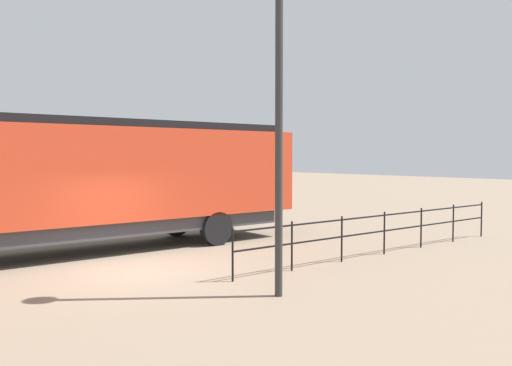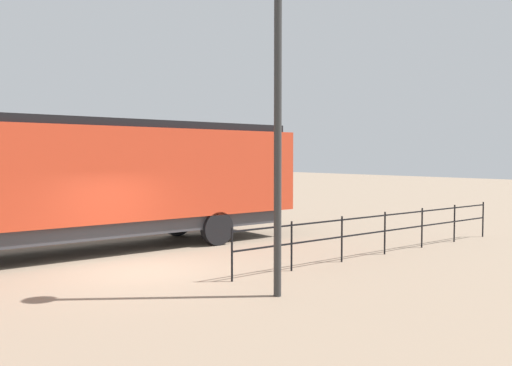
{
  "view_description": "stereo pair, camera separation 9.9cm",
  "coord_description": "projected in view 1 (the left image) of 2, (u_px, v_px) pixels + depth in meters",
  "views": [
    {
      "loc": [
        12.21,
        -5.95,
        2.9
      ],
      "look_at": [
        0.88,
        3.03,
        2.17
      ],
      "focal_mm": 37.2,
      "sensor_mm": 36.0,
      "label": 1
    },
    {
      "loc": [
        12.27,
        -5.87,
        2.9
      ],
      "look_at": [
        0.88,
        3.03,
        2.17
      ],
      "focal_mm": 37.2,
      "sensor_mm": 36.0,
      "label": 2
    }
  ],
  "objects": [
    {
      "name": "lamp_post",
      "position": [
        279.0,
        40.0,
        10.74
      ],
      "size": [
        0.58,
        0.58,
        7.25
      ],
      "color": "#2D2D2D",
      "rests_on": "ground_plane"
    },
    {
      "name": "platform_fence",
      "position": [
        384.0,
        227.0,
        15.68
      ],
      "size": [
        0.05,
        11.15,
        1.26
      ],
      "color": "black",
      "rests_on": "ground_plane"
    },
    {
      "name": "locomotive",
      "position": [
        38.0,
        179.0,
        15.01
      ],
      "size": [
        2.95,
        17.77,
        4.0
      ],
      "color": "red",
      "rests_on": "ground_plane"
    },
    {
      "name": "ground_plane",
      "position": [
        141.0,
        271.0,
        13.39
      ],
      "size": [
        120.0,
        120.0,
        0.0
      ],
      "primitive_type": "plane",
      "color": "#84705B"
    }
  ]
}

